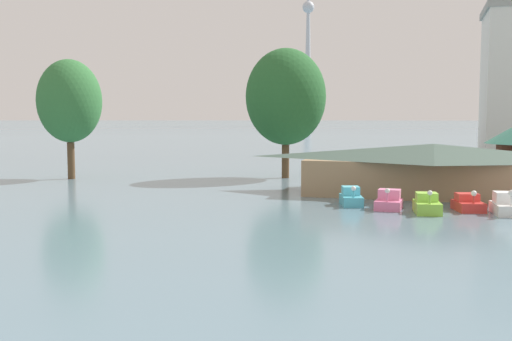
% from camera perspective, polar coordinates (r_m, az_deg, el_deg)
% --- Properties ---
extents(pedal_boat_cyan, '(2.02, 2.97, 1.48)m').
position_cam_1_polar(pedal_boat_cyan, '(42.32, 9.10, -2.60)').
color(pedal_boat_cyan, '#4CB7CC').
rests_on(pedal_boat_cyan, ground).
extents(pedal_boat_pink, '(1.81, 2.43, 1.53)m').
position_cam_1_polar(pedal_boat_pink, '(41.00, 12.62, -2.91)').
color(pedal_boat_pink, pink).
rests_on(pedal_boat_pink, ground).
extents(pedal_boat_lime, '(1.89, 2.85, 1.61)m').
position_cam_1_polar(pedal_boat_lime, '(39.94, 16.07, -3.19)').
color(pedal_boat_lime, '#8CCC3F').
rests_on(pedal_boat_lime, ground).
extents(pedal_boat_red, '(2.19, 2.80, 1.48)m').
position_cam_1_polar(pedal_boat_red, '(41.79, 19.67, -3.02)').
color(pedal_boat_red, red).
rests_on(pedal_boat_red, ground).
extents(pedal_boat_white, '(1.87, 2.99, 1.71)m').
position_cam_1_polar(pedal_boat_white, '(41.16, 22.86, -3.11)').
color(pedal_boat_white, white).
rests_on(pedal_boat_white, ground).
extents(boathouse, '(21.25, 9.16, 4.07)m').
position_cam_1_polar(boathouse, '(49.12, 16.61, 0.21)').
color(boathouse, '#9E7F5B').
rests_on(boathouse, ground).
extents(shoreline_tree_tall_left, '(6.30, 6.30, 11.85)m').
position_cam_1_polar(shoreline_tree_tall_left, '(61.96, -17.45, 6.35)').
color(shoreline_tree_tall_left, brown).
rests_on(shoreline_tree_tall_left, ground).
extents(shoreline_tree_mid, '(8.06, 8.06, 13.04)m').
position_cam_1_polar(shoreline_tree_mid, '(60.18, 2.87, 7.06)').
color(shoreline_tree_mid, brown).
rests_on(shoreline_tree_mid, ground).
extents(distant_broadcast_tower, '(7.77, 7.77, 165.42)m').
position_cam_1_polar(distant_broadcast_tower, '(404.14, 5.03, 13.88)').
color(distant_broadcast_tower, '#B7BCC6').
rests_on(distant_broadcast_tower, ground).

